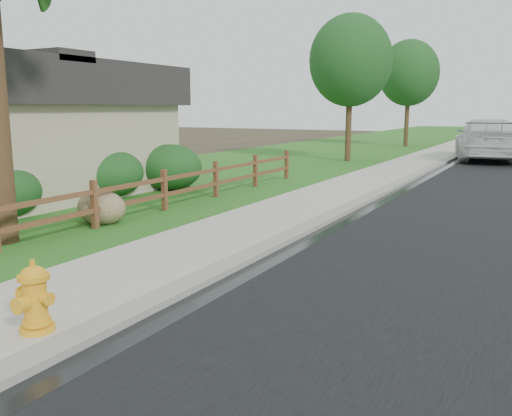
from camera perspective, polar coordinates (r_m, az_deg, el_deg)
The scene contains 14 objects.
curb at distance 38.50m, azimuth 21.88°, elevation 5.91°, with size 0.40×90.00×0.12m, color gray.
wet_gutter at distance 38.46m, azimuth 22.40°, elevation 5.81°, with size 0.50×90.00×0.00m, color black.
sidewalk at distance 38.67m, azimuth 19.96°, elevation 6.04°, with size 2.20×90.00×0.10m, color #AAA294.
grass_strip at distance 39.00m, azimuth 17.19°, elevation 6.20°, with size 1.60×90.00×0.06m, color #1B5F1C.
lawn_near at distance 40.35m, azimuth 9.90°, elevation 6.62°, with size 9.00×90.00×0.04m, color #1B5F1C.
ranch_fence at distance 12.92m, azimuth -12.90°, elevation 1.35°, with size 0.12×16.92×1.10m.
fire_hydrant at distance 6.67m, azimuth -22.27°, elevation -8.85°, with size 0.54×0.43×0.84m.
white_suv at distance 30.04m, azimuth 23.14°, elevation 6.65°, with size 2.89×7.10×2.06m, color silver.
boulder at distance 12.65m, azimuth -15.97°, elevation 0.02°, with size 1.20×0.90×0.80m, color brown.
shrub_b at distance 14.18m, azimuth -25.28°, elevation 1.53°, with size 1.85×1.85×1.30m, color #18431A.
shrub_c at distance 17.63m, azimuth -9.04°, elevation 4.25°, with size 2.05×2.05×1.48m, color #18431A.
shrub_d at distance 16.48m, azimuth -15.41°, elevation 3.54°, with size 2.13×2.13×1.45m, color #18431A.
tree_near_left at distance 27.18m, azimuth 9.91°, elevation 15.02°, with size 3.97×3.97×7.04m.
tree_mid_left at distance 38.76m, azimuth 15.81°, elevation 13.50°, with size 3.99×3.99×7.14m.
Camera 1 is at (4.86, -3.16, 2.60)m, focal length 38.00 mm.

